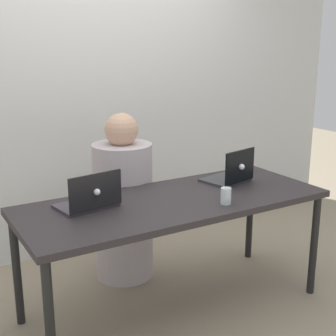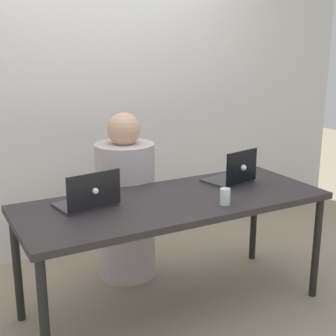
{
  "view_description": "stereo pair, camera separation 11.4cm",
  "coord_description": "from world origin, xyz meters",
  "px_view_note": "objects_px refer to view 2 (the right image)",
  "views": [
    {
      "loc": [
        -1.43,
        -2.33,
        1.67
      ],
      "look_at": [
        0.0,
        0.08,
        0.93
      ],
      "focal_mm": 50.0,
      "sensor_mm": 36.0,
      "label": 1
    },
    {
      "loc": [
        -1.34,
        -2.38,
        1.67
      ],
      "look_at": [
        0.0,
        0.08,
        0.93
      ],
      "focal_mm": 50.0,
      "sensor_mm": 36.0,
      "label": 2
    }
  ],
  "objects_px": {
    "laptop_back_left": "(88,199)",
    "water_glass_right": "(225,198)",
    "person_at_center": "(126,205)",
    "laptop_back_right": "(232,176)"
  },
  "relations": [
    {
      "from": "laptop_back_right",
      "to": "water_glass_right",
      "type": "relative_size",
      "value": 3.43
    },
    {
      "from": "laptop_back_left",
      "to": "water_glass_right",
      "type": "xyz_separation_m",
      "value": [
        0.73,
        -0.34,
        -0.01
      ]
    },
    {
      "from": "person_at_center",
      "to": "laptop_back_left",
      "type": "height_order",
      "value": "person_at_center"
    },
    {
      "from": "laptop_back_left",
      "to": "water_glass_right",
      "type": "bearing_deg",
      "value": 145.84
    },
    {
      "from": "water_glass_right",
      "to": "person_at_center",
      "type": "bearing_deg",
      "value": 110.04
    },
    {
      "from": "water_glass_right",
      "to": "laptop_back_left",
      "type": "bearing_deg",
      "value": 154.69
    },
    {
      "from": "person_at_center",
      "to": "laptop_back_left",
      "type": "xyz_separation_m",
      "value": [
        -0.43,
        -0.46,
        0.26
      ]
    },
    {
      "from": "laptop_back_right",
      "to": "water_glass_right",
      "type": "height_order",
      "value": "laptop_back_right"
    },
    {
      "from": "person_at_center",
      "to": "laptop_back_right",
      "type": "distance_m",
      "value": 0.8
    },
    {
      "from": "person_at_center",
      "to": "water_glass_right",
      "type": "distance_m",
      "value": 0.9
    }
  ]
}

